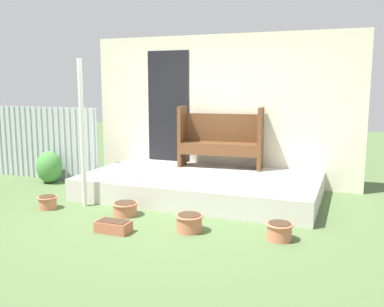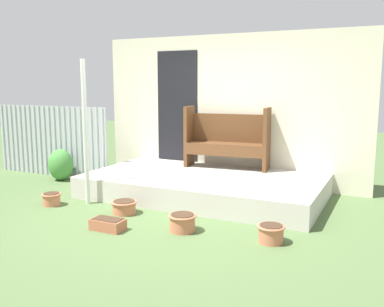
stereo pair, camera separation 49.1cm
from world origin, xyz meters
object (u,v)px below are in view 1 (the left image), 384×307
flower_pot_left (47,202)px  shrub_by_fence (49,167)px  flower_pot_middle (125,208)px  flower_pot_far_right (279,230)px  support_post (82,134)px  planter_box_rect (113,226)px  flower_pot_right (189,222)px  bench (221,137)px

flower_pot_left → shrub_by_fence: shrub_by_fence is taller
flower_pot_middle → shrub_by_fence: bearing=151.3°
flower_pot_far_right → shrub_by_fence: size_ratio=0.55×
flower_pot_far_right → support_post: bearing=172.4°
support_post → planter_box_rect: 1.61m
support_post → flower_pot_middle: (0.77, -0.19, -0.95)m
flower_pot_middle → flower_pot_far_right: flower_pot_far_right is taller
flower_pot_middle → planter_box_rect: flower_pot_middle is taller
planter_box_rect → shrub_by_fence: size_ratio=0.71×
flower_pot_left → flower_pot_right: flower_pot_right is taller
support_post → flower_pot_far_right: support_post is taller
bench → shrub_by_fence: bench is taller
flower_pot_middle → flower_pot_right: (1.04, -0.29, 0.02)m
bench → planter_box_rect: size_ratio=3.53×
support_post → flower_pot_middle: 1.24m
flower_pot_far_right → planter_box_rect: bearing=-166.9°
bench → shrub_by_fence: bearing=-169.2°
flower_pot_left → flower_pot_middle: (1.19, 0.12, -0.00)m
bench → flower_pot_right: 2.49m
flower_pot_left → support_post: bearing=35.9°
support_post → flower_pot_far_right: (2.87, -0.38, -0.94)m
flower_pot_far_right → planter_box_rect: flower_pot_far_right is taller
flower_pot_right → planter_box_rect: 0.91m
flower_pot_far_right → planter_box_rect: 1.95m
flower_pot_middle → shrub_by_fence: shrub_by_fence is taller
planter_box_rect → flower_pot_right: bearing=22.5°
flower_pot_right → shrub_by_fence: 3.61m
flower_pot_left → planter_box_rect: (1.39, -0.52, -0.03)m
support_post → flower_pot_far_right: size_ratio=6.64×
shrub_by_fence → planter_box_rect: bearing=-37.4°
planter_box_rect → shrub_by_fence: bearing=142.6°
flower_pot_far_right → planter_box_rect: size_ratio=0.77×
flower_pot_right → flower_pot_far_right: size_ratio=1.09×
support_post → shrub_by_fence: bearing=144.7°
support_post → flower_pot_middle: bearing=-13.6°
flower_pot_middle → flower_pot_far_right: (2.10, -0.20, 0.01)m
support_post → flower_pot_left: (-0.42, -0.30, -0.95)m
flower_pot_left → bench: bearing=48.9°
bench → flower_pot_middle: (-0.71, -2.06, -0.76)m
flower_pot_middle → planter_box_rect: (0.20, -0.64, -0.03)m
support_post → planter_box_rect: size_ratio=5.13×
flower_pot_middle → planter_box_rect: 0.67m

